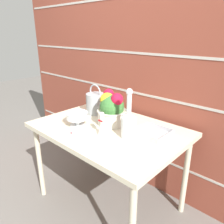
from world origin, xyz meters
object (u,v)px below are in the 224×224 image
(figurine_vase, at_px, (102,126))
(flower_planter, at_px, (112,109))
(watering_can, at_px, (96,103))
(wire_tray, at_px, (152,133))
(glass_decanter, at_px, (129,122))
(crystal_pedestal_bowl, at_px, (77,117))

(figurine_vase, bearing_deg, flower_planter, 114.10)
(watering_can, xyz_separation_m, figurine_vase, (0.37, -0.29, -0.03))
(flower_planter, relative_size, wire_tray, 1.20)
(glass_decanter, bearing_deg, watering_can, 160.83)
(flower_planter, bearing_deg, figurine_vase, -65.90)
(figurine_vase, xyz_separation_m, wire_tray, (0.27, 0.25, -0.06))
(flower_planter, distance_m, figurine_vase, 0.22)
(watering_can, distance_m, glass_decanter, 0.57)
(crystal_pedestal_bowl, distance_m, glass_decanter, 0.45)
(crystal_pedestal_bowl, xyz_separation_m, wire_tray, (0.53, 0.27, -0.07))
(flower_planter, height_order, wire_tray, flower_planter)
(flower_planter, bearing_deg, wire_tray, 9.19)
(wire_tray, bearing_deg, figurine_vase, -136.61)
(watering_can, relative_size, wire_tray, 1.34)
(watering_can, distance_m, figurine_vase, 0.47)
(glass_decanter, height_order, wire_tray, glass_decanter)
(watering_can, bearing_deg, figurine_vase, -37.53)
(glass_decanter, distance_m, wire_tray, 0.22)
(crystal_pedestal_bowl, bearing_deg, flower_planter, 50.58)
(crystal_pedestal_bowl, distance_m, flower_planter, 0.28)
(wire_tray, bearing_deg, flower_planter, -170.81)
(crystal_pedestal_bowl, distance_m, figurine_vase, 0.27)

